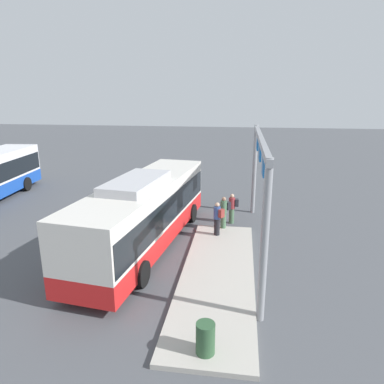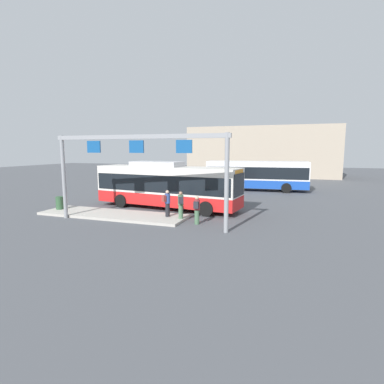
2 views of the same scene
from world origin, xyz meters
The scene contains 8 objects.
ground_plane centered at (0.00, 0.00, 0.00)m, with size 120.00×120.00×0.00m, color #4C4F54.
platform_curb centered at (-2.35, -3.51, 0.08)m, with size 10.00×2.80×0.16m, color #B2ADA3.
bus_main centered at (-0.01, 0.00, 1.81)m, with size 11.24×3.87×3.46m.
person_boarding centered at (3.59, -3.86, 0.89)m, with size 0.38×0.55×1.67m.
person_waiting_near centered at (1.42, -3.21, 1.05)m, with size 0.54×0.60×1.67m.
person_waiting_mid centered at (2.44, -3.48, 1.05)m, with size 0.49×0.60×1.67m.
platform_sign_gantry centered at (0.39, -5.03, 3.83)m, with size 10.81×0.24×5.20m.
trash_bin centered at (-6.71, -3.49, 0.61)m, with size 0.52×0.52×0.90m, color #2D5133.
Camera 1 is at (-14.53, -4.25, 6.92)m, focal length 32.53 mm.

